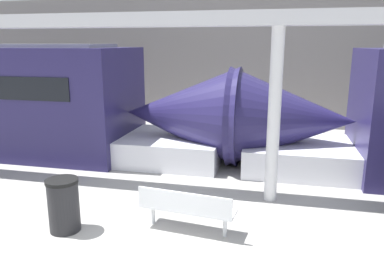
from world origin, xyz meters
TOP-DOWN VIEW (x-y plane):
  - station_wall at (0.00, 10.31)m, footprint 56.00×0.20m
  - bench_near at (0.70, 1.19)m, footprint 1.72×0.64m
  - trash_bin at (-1.40, 0.77)m, footprint 0.56×0.56m
  - support_column_near at (2.09, 2.95)m, footprint 0.26×0.26m
  - canopy_beam at (2.09, 2.95)m, footprint 28.00×0.60m

SIDE VIEW (x-z plane):
  - bench_near at x=0.70m, z-range 0.08..0.87m
  - trash_bin at x=-1.40m, z-range 0.00..0.95m
  - support_column_near at x=2.09m, z-range 0.00..3.54m
  - station_wall at x=0.00m, z-range 0.00..5.00m
  - canopy_beam at x=2.09m, z-range 3.54..3.82m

